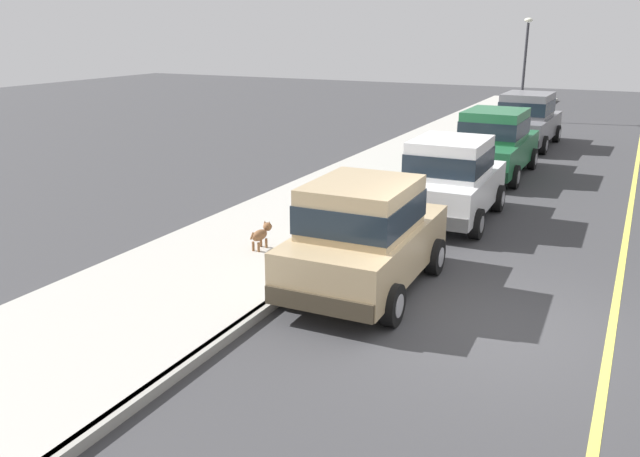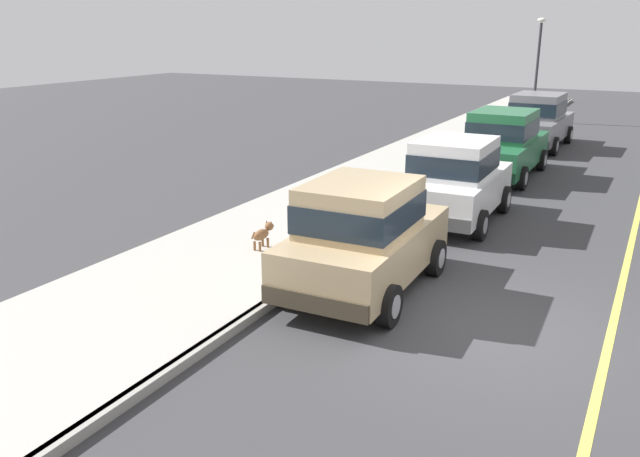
% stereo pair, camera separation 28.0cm
% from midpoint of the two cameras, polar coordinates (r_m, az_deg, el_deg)
% --- Properties ---
extents(ground_plane, '(80.00, 80.00, 0.00)m').
position_cam_midpoint_polar(ground_plane, '(9.87, 13.96, -8.40)').
color(ground_plane, '#38383A').
extents(curb, '(0.16, 64.00, 0.14)m').
position_cam_midpoint_polar(curb, '(10.87, -2.68, -5.00)').
color(curb, gray).
rests_on(curb, ground).
extents(sidewalk, '(3.60, 64.00, 0.14)m').
position_cam_midpoint_polar(sidewalk, '(11.80, -10.36, -3.44)').
color(sidewalk, '#A8A59E').
rests_on(sidewalk, ground).
extents(lane_centre_line, '(0.12, 57.60, 0.01)m').
position_cam_midpoint_polar(lane_centre_line, '(9.72, 23.30, -9.79)').
color(lane_centre_line, '#E0D64C').
rests_on(lane_centre_line, ground).
extents(car_tan_hatchback, '(2.02, 3.84, 1.88)m').
position_cam_midpoint_polar(car_tan_hatchback, '(10.53, 3.18, -0.52)').
color(car_tan_hatchback, tan).
rests_on(car_tan_hatchback, ground).
extents(car_white_hatchback, '(2.00, 3.83, 1.88)m').
position_cam_midpoint_polar(car_white_hatchback, '(14.69, 10.87, 4.37)').
color(car_white_hatchback, white).
rests_on(car_white_hatchback, ground).
extents(car_green_sedan, '(2.06, 4.61, 1.92)m').
position_cam_midpoint_polar(car_green_sedan, '(19.60, 14.67, 7.36)').
color(car_green_sedan, '#23663D').
rests_on(car_green_sedan, ground).
extents(car_grey_sedan, '(2.12, 4.64, 1.92)m').
position_cam_midpoint_polar(car_grey_sedan, '(24.90, 17.39, 9.17)').
color(car_grey_sedan, slate).
rests_on(car_grey_sedan, ground).
extents(dog_brown, '(0.21, 0.75, 0.49)m').
position_cam_midpoint_polar(dog_brown, '(12.39, -5.82, -0.47)').
color(dog_brown, brown).
rests_on(dog_brown, sidewalk).
extents(street_lamp, '(0.36, 0.36, 4.42)m').
position_cam_midpoint_polar(street_lamp, '(31.39, 17.36, 14.25)').
color(street_lamp, '#2D2D33').
rests_on(street_lamp, sidewalk).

